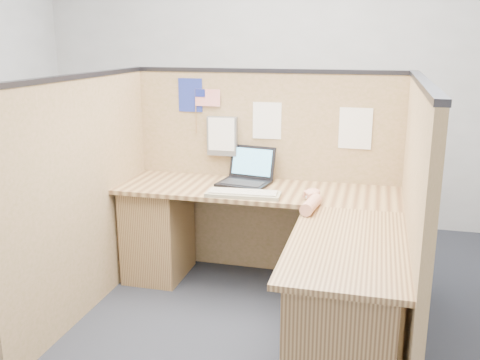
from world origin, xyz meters
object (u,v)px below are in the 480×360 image
(laptop, at_px, (246,174))
(keyboard, at_px, (243,194))
(l_desk, at_px, (271,258))
(mouse, at_px, (313,197))

(laptop, relative_size, keyboard, 0.77)
(laptop, height_order, keyboard, laptop)
(l_desk, xyz_separation_m, mouse, (0.23, 0.21, 0.36))
(l_desk, relative_size, laptop, 5.10)
(keyboard, bearing_deg, l_desk, -42.93)
(l_desk, relative_size, mouse, 16.99)
(l_desk, bearing_deg, laptop, 119.20)
(laptop, bearing_deg, l_desk, -51.30)
(laptop, distance_m, keyboard, 0.35)
(keyboard, distance_m, mouse, 0.46)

